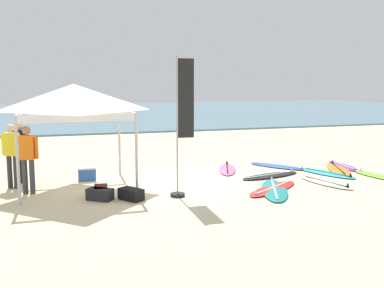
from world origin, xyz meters
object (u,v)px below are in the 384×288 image
canopy_tent (74,98)px  surfboard_red (273,188)px  surfboard_blue (278,166)px  surfboard_black (271,175)px  surfboard_purple (343,166)px  surfboard_pink (227,169)px  surfboard_cyan (327,173)px  surfboard_orange (338,169)px  cooler_box (87,174)px  surfboard_lime (383,177)px  gear_bag_near_tent (131,194)px  surfboard_teal (274,190)px  person_orange (28,155)px  gear_bag_on_sand (101,192)px  banner_flag (182,133)px  surfboard_white (326,183)px  person_yellow (12,151)px  person_black (20,148)px  gear_bag_by_pole (100,194)px

canopy_tent → surfboard_red: size_ratio=1.31×
surfboard_blue → surfboard_black: (-0.96, -1.27, -0.00)m
surfboard_purple → surfboard_pink: bearing=170.3°
surfboard_blue → canopy_tent: bearing=-171.7°
surfboard_cyan → surfboard_orange: bearing=33.2°
cooler_box → surfboard_pink: bearing=1.9°
surfboard_lime → gear_bag_near_tent: 7.52m
gear_bag_near_tent → surfboard_orange: bearing=12.7°
surfboard_red → surfboard_teal: same height
person_orange → cooler_box: (1.52, 1.12, -0.79)m
surfboard_lime → surfboard_blue: size_ratio=1.07×
gear_bag_on_sand → surfboard_red: bearing=-8.0°
surfboard_lime → surfboard_red: size_ratio=1.00×
surfboard_black → banner_flag: (-3.18, -1.38, 1.54)m
surfboard_red → surfboard_black: 1.67m
canopy_tent → gear_bag_on_sand: bearing=-68.0°
surfboard_purple → surfboard_white: bearing=-135.7°
canopy_tent → person_yellow: (-1.61, 0.48, -1.40)m
surfboard_black → person_black: bearing=168.4°
surfboard_lime → surfboard_orange: bearing=111.3°
banner_flag → gear_bag_on_sand: (-1.92, 0.49, -1.43)m
surfboard_teal → person_yellow: bearing=159.3°
surfboard_pink → banner_flag: (-2.32, -2.68, 1.54)m
surfboard_teal → gear_bag_on_sand: 4.40m
canopy_tent → surfboard_blue: (6.55, 0.96, -2.35)m
surfboard_black → person_yellow: person_yellow is taller
canopy_tent → surfboard_orange: (8.11, -0.10, -2.35)m
banner_flag → person_yellow: bearing=151.6°
banner_flag → gear_bag_near_tent: 1.91m
surfboard_white → banner_flag: banner_flag is taller
surfboard_lime → surfboard_orange: size_ratio=0.96×
person_yellow → cooler_box: person_yellow is taller
surfboard_blue → surfboard_white: (0.03, -2.62, 0.00)m
canopy_tent → surfboard_blue: size_ratio=1.39×
surfboard_teal → person_orange: (-6.01, 1.68, 0.95)m
surfboard_orange → person_yellow: (-9.72, 0.58, 0.95)m
surfboard_red → gear_bag_on_sand: bearing=172.0°
surfboard_teal → gear_bag_near_tent: 3.69m
gear_bag_near_tent → banner_flag: bearing=-1.0°
surfboard_cyan → person_black: 9.03m
surfboard_white → person_black: bearing=160.8°
person_yellow → cooler_box: bearing=10.8°
surfboard_blue → person_yellow: size_ratio=1.19×
surfboard_cyan → gear_bag_by_pole: 7.01m
person_black → gear_bag_by_pole: 3.29m
surfboard_teal → gear_bag_by_pole: bearing=173.5°
surfboard_orange → surfboard_white: bearing=-134.5°
surfboard_orange → cooler_box: (-7.79, 0.95, 0.16)m
surfboard_white → surfboard_pink: (-1.85, 2.65, -0.00)m
surfboard_purple → banner_flag: bearing=-162.0°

